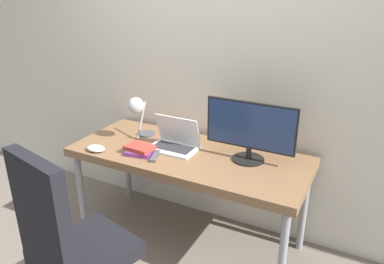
{
  "coord_description": "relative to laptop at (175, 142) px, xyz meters",
  "views": [
    {
      "loc": [
        1.13,
        -1.77,
        1.88
      ],
      "look_at": [
        0.05,
        0.32,
        0.93
      ],
      "focal_mm": 35.0,
      "sensor_mm": 36.0,
      "label": 1
    }
  ],
  "objects": [
    {
      "name": "wall_back",
      "position": [
        0.13,
        0.4,
        0.5
      ],
      "size": [
        8.0,
        0.05,
        2.6
      ],
      "color": "beige",
      "rests_on": "ground_plane"
    },
    {
      "name": "desk",
      "position": [
        0.13,
        -0.02,
        -0.11
      ],
      "size": [
        1.69,
        0.71,
        0.75
      ],
      "color": "brown",
      "rests_on": "ground_plane"
    },
    {
      "name": "laptop",
      "position": [
        0.0,
        0.0,
        0.0
      ],
      "size": [
        0.34,
        0.23,
        0.24
      ],
      "color": "silver",
      "rests_on": "desk"
    },
    {
      "name": "monitor",
      "position": [
        0.54,
        0.07,
        0.17
      ],
      "size": [
        0.62,
        0.22,
        0.41
      ],
      "color": "black",
      "rests_on": "desk"
    },
    {
      "name": "desk_lamp",
      "position": [
        -0.33,
        0.02,
        0.19
      ],
      "size": [
        0.14,
        0.25,
        0.34
      ],
      "color": "#4C4C51",
      "rests_on": "desk"
    },
    {
      "name": "office_chair",
      "position": [
        -0.07,
        -1.02,
        -0.19
      ],
      "size": [
        0.59,
        0.6,
        1.13
      ],
      "color": "black",
      "rests_on": "ground_plane"
    },
    {
      "name": "book_stack",
      "position": [
        -0.17,
        -0.19,
        -0.02
      ],
      "size": [
        0.21,
        0.17,
        0.06
      ],
      "color": "#753384",
      "rests_on": "desk"
    },
    {
      "name": "tv_remote",
      "position": [
        -0.04,
        -0.19,
        -0.04
      ],
      "size": [
        0.09,
        0.17,
        0.02
      ],
      "color": "#4C4C51",
      "rests_on": "desk"
    },
    {
      "name": "game_controller",
      "position": [
        -0.48,
        -0.3,
        -0.03
      ],
      "size": [
        0.14,
        0.1,
        0.04
      ],
      "color": "white",
      "rests_on": "desk"
    }
  ]
}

